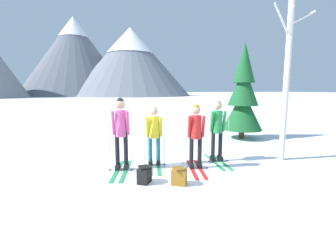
{
  "coord_description": "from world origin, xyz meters",
  "views": [
    {
      "loc": [
        -2.26,
        -5.95,
        2.06
      ],
      "look_at": [
        0.18,
        0.51,
        1.05
      ],
      "focal_mm": 26.4,
      "sensor_mm": 36.0,
      "label": 1
    }
  ],
  "objects_px": {
    "backpack_on_snow_front": "(179,176)",
    "skier_in_green": "(217,127)",
    "skier_in_pink": "(121,130)",
    "birch_tree_tall": "(287,77)",
    "skier_in_yellow": "(154,134)",
    "skier_in_red": "(196,134)",
    "pine_tree_near": "(243,96)",
    "backpack_on_snow_beside": "(144,175)"
  },
  "relations": [
    {
      "from": "skier_in_green",
      "to": "birch_tree_tall",
      "type": "bearing_deg",
      "value": -16.69
    },
    {
      "from": "skier_in_yellow",
      "to": "pine_tree_near",
      "type": "height_order",
      "value": "pine_tree_near"
    },
    {
      "from": "skier_in_green",
      "to": "backpack_on_snow_beside",
      "type": "xyz_separation_m",
      "value": [
        -2.42,
        -0.93,
        -0.82
      ]
    },
    {
      "from": "skier_in_green",
      "to": "backpack_on_snow_front",
      "type": "distance_m",
      "value": 2.31
    },
    {
      "from": "skier_in_pink",
      "to": "skier_in_green",
      "type": "xyz_separation_m",
      "value": [
        2.73,
        -0.15,
        -0.04
      ]
    },
    {
      "from": "birch_tree_tall",
      "to": "backpack_on_snow_beside",
      "type": "height_order",
      "value": "birch_tree_tall"
    },
    {
      "from": "skier_in_yellow",
      "to": "skier_in_red",
      "type": "height_order",
      "value": "skier_in_red"
    },
    {
      "from": "skier_in_green",
      "to": "skier_in_pink",
      "type": "bearing_deg",
      "value": 176.79
    },
    {
      "from": "skier_in_green",
      "to": "pine_tree_near",
      "type": "height_order",
      "value": "pine_tree_near"
    },
    {
      "from": "skier_in_green",
      "to": "pine_tree_near",
      "type": "distance_m",
      "value": 3.92
    },
    {
      "from": "skier_in_pink",
      "to": "birch_tree_tall",
      "type": "relative_size",
      "value": 0.41
    },
    {
      "from": "birch_tree_tall",
      "to": "backpack_on_snow_front",
      "type": "relative_size",
      "value": 11.54
    },
    {
      "from": "skier_in_pink",
      "to": "birch_tree_tall",
      "type": "bearing_deg",
      "value": -8.86
    },
    {
      "from": "skier_in_yellow",
      "to": "backpack_on_snow_front",
      "type": "height_order",
      "value": "skier_in_yellow"
    },
    {
      "from": "skier_in_pink",
      "to": "skier_in_green",
      "type": "distance_m",
      "value": 2.73
    },
    {
      "from": "skier_in_green",
      "to": "skier_in_red",
      "type": "bearing_deg",
      "value": -156.02
    },
    {
      "from": "skier_in_pink",
      "to": "backpack_on_snow_front",
      "type": "relative_size",
      "value": 4.68
    },
    {
      "from": "backpack_on_snow_front",
      "to": "skier_in_green",
      "type": "bearing_deg",
      "value": 36.63
    },
    {
      "from": "skier_in_pink",
      "to": "pine_tree_near",
      "type": "height_order",
      "value": "pine_tree_near"
    },
    {
      "from": "skier_in_pink",
      "to": "backpack_on_snow_front",
      "type": "bearing_deg",
      "value": -55.41
    },
    {
      "from": "birch_tree_tall",
      "to": "backpack_on_snow_front",
      "type": "xyz_separation_m",
      "value": [
        -3.63,
        -0.72,
        -2.23
      ]
    },
    {
      "from": "skier_in_yellow",
      "to": "skier_in_green",
      "type": "bearing_deg",
      "value": -7.49
    },
    {
      "from": "skier_in_pink",
      "to": "skier_in_red",
      "type": "distance_m",
      "value": 1.93
    },
    {
      "from": "backpack_on_snow_beside",
      "to": "skier_in_pink",
      "type": "bearing_deg",
      "value": 105.82
    },
    {
      "from": "skier_in_green",
      "to": "skier_in_yellow",
      "type": "bearing_deg",
      "value": 172.51
    },
    {
      "from": "skier_in_yellow",
      "to": "skier_in_red",
      "type": "relative_size",
      "value": 0.96
    },
    {
      "from": "backpack_on_snow_front",
      "to": "pine_tree_near",
      "type": "bearing_deg",
      "value": 40.25
    },
    {
      "from": "skier_in_red",
      "to": "backpack_on_snow_front",
      "type": "height_order",
      "value": "skier_in_red"
    },
    {
      "from": "pine_tree_near",
      "to": "backpack_on_snow_beside",
      "type": "relative_size",
      "value": 9.99
    },
    {
      "from": "birch_tree_tall",
      "to": "backpack_on_snow_beside",
      "type": "bearing_deg",
      "value": -175.22
    },
    {
      "from": "skier_in_pink",
      "to": "backpack_on_snow_beside",
      "type": "bearing_deg",
      "value": -74.18
    },
    {
      "from": "skier_in_red",
      "to": "backpack_on_snow_front",
      "type": "bearing_deg",
      "value": -133.63
    },
    {
      "from": "pine_tree_near",
      "to": "backpack_on_snow_front",
      "type": "distance_m",
      "value": 6.21
    },
    {
      "from": "backpack_on_snow_front",
      "to": "skier_in_yellow",
      "type": "bearing_deg",
      "value": 93.22
    },
    {
      "from": "skier_in_red",
      "to": "birch_tree_tall",
      "type": "height_order",
      "value": "birch_tree_tall"
    },
    {
      "from": "skier_in_pink",
      "to": "skier_in_green",
      "type": "relative_size",
      "value": 1.05
    },
    {
      "from": "skier_in_red",
      "to": "birch_tree_tall",
      "type": "relative_size",
      "value": 0.37
    },
    {
      "from": "pine_tree_near",
      "to": "skier_in_red",
      "type": "bearing_deg",
      "value": -141.35
    },
    {
      "from": "skier_in_red",
      "to": "backpack_on_snow_beside",
      "type": "xyz_separation_m",
      "value": [
        -1.55,
        -0.54,
        -0.74
      ]
    },
    {
      "from": "skier_in_red",
      "to": "pine_tree_near",
      "type": "bearing_deg",
      "value": 38.65
    },
    {
      "from": "skier_in_green",
      "to": "birch_tree_tall",
      "type": "distance_m",
      "value": 2.43
    },
    {
      "from": "pine_tree_near",
      "to": "skier_in_green",
      "type": "bearing_deg",
      "value": -137.72
    }
  ]
}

